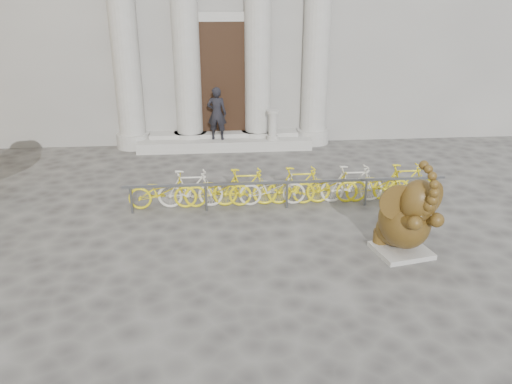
{
  "coord_description": "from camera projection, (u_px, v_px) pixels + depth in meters",
  "views": [
    {
      "loc": [
        -0.37,
        -7.51,
        5.12
      ],
      "look_at": [
        0.5,
        2.43,
        1.1
      ],
      "focal_mm": 35.0,
      "sensor_mm": 36.0,
      "label": 1
    }
  ],
  "objects": [
    {
      "name": "balustrade_post",
      "position": [
        273.0,
        126.0,
        17.12
      ],
      "size": [
        0.42,
        0.42,
        1.02
      ],
      "color": "#A8A59E",
      "rests_on": "entrance_steps"
    },
    {
      "name": "pedestrian",
      "position": [
        217.0,
        113.0,
        16.96
      ],
      "size": [
        0.72,
        0.54,
        1.81
      ],
      "primitive_type": "imported",
      "rotation": [
        0.0,
        0.0,
        2.97
      ],
      "color": "black",
      "rests_on": "entrance_steps"
    },
    {
      "name": "entrance_steps",
      "position": [
        225.0,
        143.0,
        17.51
      ],
      "size": [
        6.0,
        1.2,
        0.36
      ],
      "primitive_type": "cube",
      "color": "#A8A59E",
      "rests_on": "ground"
    },
    {
      "name": "ground",
      "position": [
        240.0,
        301.0,
        8.89
      ],
      "size": [
        80.0,
        80.0,
        0.0
      ],
      "primitive_type": "plane",
      "color": "#474442",
      "rests_on": "ground"
    },
    {
      "name": "elephant_statue",
      "position": [
        406.0,
        220.0,
        10.2
      ],
      "size": [
        1.42,
        1.68,
        2.15
      ],
      "rotation": [
        0.0,
        0.0,
        0.2
      ],
      "color": "#A8A59E",
      "rests_on": "ground"
    },
    {
      "name": "bike_rack",
      "position": [
        285.0,
        186.0,
        12.75
      ],
      "size": [
        8.14,
        0.53,
        1.0
      ],
      "color": "slate",
      "rests_on": "ground"
    }
  ]
}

